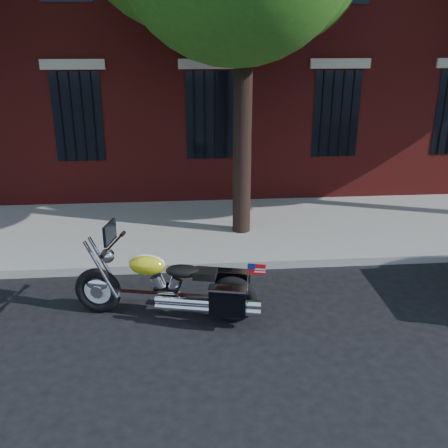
{
  "coord_description": "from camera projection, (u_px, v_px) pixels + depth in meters",
  "views": [
    {
      "loc": [
        -0.69,
        -6.66,
        3.77
      ],
      "look_at": [
        -0.04,
        0.8,
        1.06
      ],
      "focal_mm": 40.0,
      "sensor_mm": 36.0,
      "label": 1
    }
  ],
  "objects": [
    {
      "name": "ground",
      "position": [
        231.0,
        307.0,
        7.57
      ],
      "size": [
        120.0,
        120.0,
        0.0
      ],
      "primitive_type": "plane",
      "color": "black",
      "rests_on": "ground"
    },
    {
      "name": "curb",
      "position": [
        223.0,
        265.0,
        8.84
      ],
      "size": [
        40.0,
        0.16,
        0.15
      ],
      "primitive_type": "cube",
      "color": "gray",
      "rests_on": "ground"
    },
    {
      "name": "motorcycle",
      "position": [
        173.0,
        288.0,
        7.13
      ],
      "size": [
        2.69,
        1.2,
        1.42
      ],
      "rotation": [
        0.0,
        0.0,
        -0.23
      ],
      "color": "black",
      "rests_on": "ground"
    },
    {
      "name": "sidewalk",
      "position": [
        216.0,
        228.0,
        10.6
      ],
      "size": [
        40.0,
        3.6,
        0.15
      ],
      "primitive_type": "cube",
      "color": "gray",
      "rests_on": "ground"
    }
  ]
}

